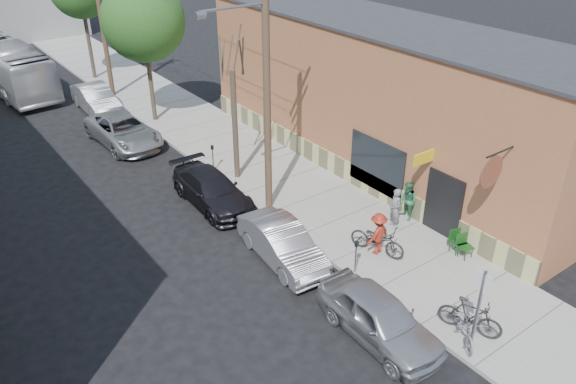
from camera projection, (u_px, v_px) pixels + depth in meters
ground at (286, 287)px, 18.59m from camera, size 120.00×120.00×0.00m
sidewalk at (225, 144)px, 28.49m from camera, size 4.50×58.00×0.15m
cafe_building at (381, 97)px, 25.18m from camera, size 6.60×20.20×6.61m
sign_post at (479, 305)px, 15.04m from camera, size 0.07×0.45×2.80m
parking_meter_near at (356, 252)px, 18.66m from camera, size 0.14×0.14×1.24m
parking_meter_far at (213, 154)px, 25.34m from camera, size 0.14×0.14×1.24m
utility_pole_near at (265, 81)px, 20.36m from camera, size 3.57×0.28×10.00m
utility_pole_far at (100, 8)px, 32.29m from camera, size 1.80×0.28×10.00m
tree_bare at (235, 126)px, 24.04m from camera, size 0.24×0.24×4.88m
tree_leafy_mid at (143, 20)px, 28.64m from camera, size 4.28×4.28×7.54m
patio_chair_a at (465, 246)px, 19.62m from camera, size 0.62×0.62×0.88m
patio_chair_b at (458, 242)px, 19.86m from camera, size 0.61×0.61×0.88m
patron_grey at (395, 208)px, 21.15m from camera, size 0.56×0.69×1.63m
patron_green at (408, 201)px, 21.69m from camera, size 0.73×0.86×1.57m
cyclist at (378, 234)px, 19.68m from camera, size 1.09×0.71×1.59m
cyclist_bike at (377, 240)px, 19.80m from camera, size 1.37×2.18×1.08m
parked_bike_a at (470, 316)px, 16.28m from camera, size 1.22×1.94×1.13m
parked_bike_b at (464, 326)px, 16.05m from camera, size 1.51×1.83×0.94m
car_0 at (379, 317)px, 16.22m from camera, size 1.84×4.31×1.45m
car_1 at (283, 244)px, 19.57m from camera, size 1.84×4.34×1.39m
car_2 at (212, 190)px, 23.04m from camera, size 1.98×4.67×1.35m
car_3 at (123, 131)px, 28.33m from camera, size 2.63×5.31×1.45m
car_4 at (96, 99)px, 32.39m from camera, size 1.69×4.63×1.51m
bus at (7, 66)px, 35.42m from camera, size 3.41×11.18×3.07m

